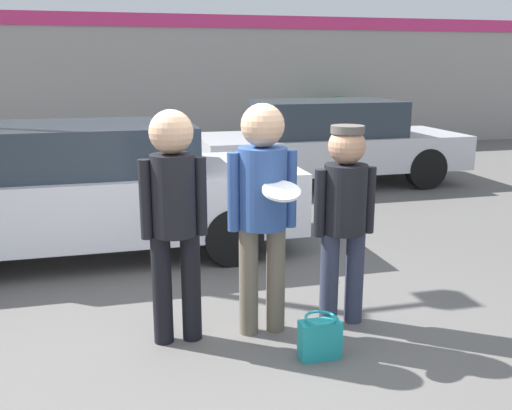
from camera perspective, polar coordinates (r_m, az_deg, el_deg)
name	(u,v)px	position (r m, az deg, el deg)	size (l,w,h in m)	color
ground_plane	(243,344)	(4.50, -1.27, -13.71)	(56.00, 56.00, 0.00)	#5B5956
storefront_building	(146,83)	(13.97, -10.95, 11.87)	(24.00, 0.22, 3.21)	gray
person_left	(174,207)	(4.22, -8.22, -0.23)	(0.49, 0.32, 1.78)	black
person_middle_with_frisbee	(263,198)	(4.32, 0.67, 0.73)	(0.54, 0.59, 1.81)	#665B4C
person_right	(345,209)	(4.56, 8.85, -0.37)	(0.51, 0.34, 1.63)	#2D3347
parked_car_near	(96,189)	(6.58, -15.73, 1.59)	(4.41, 1.79, 1.45)	silver
parked_car_far	(329,142)	(10.16, 7.35, 6.27)	(4.60, 1.82, 1.47)	silver
shrub	(339,123)	(14.25, 8.27, 8.08)	(1.32, 1.32, 1.32)	#387A3D
handbag	(320,338)	(4.26, 6.41, -13.07)	(0.30, 0.23, 0.33)	teal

